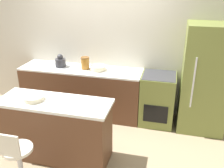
{
  "coord_description": "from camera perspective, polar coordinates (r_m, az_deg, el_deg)",
  "views": [
    {
      "loc": [
        1.28,
        -3.73,
        2.44
      ],
      "look_at": [
        0.43,
        -0.34,
        0.95
      ],
      "focal_mm": 40.0,
      "sensor_mm": 36.0,
      "label": 1
    }
  ],
  "objects": [
    {
      "name": "ground_plane",
      "position": [
        4.64,
        -4.12,
        -8.73
      ],
      "size": [
        14.0,
        14.0,
        0.0
      ],
      "primitive_type": "plane",
      "color": "#998466"
    },
    {
      "name": "kitchen_island",
      "position": [
        3.69,
        -12.51,
        -10.12
      ],
      "size": [
        1.57,
        0.56,
        0.91
      ],
      "color": "brown",
      "rests_on": "ground_plane"
    },
    {
      "name": "kettle",
      "position": [
        4.75,
        -11.7,
        5.03
      ],
      "size": [
        0.19,
        0.19,
        0.24
      ],
      "color": "#333338",
      "rests_on": "back_counter"
    },
    {
      "name": "fruit_bowl",
      "position": [
        3.56,
        -17.51,
        -3.09
      ],
      "size": [
        0.28,
        0.28,
        0.06
      ],
      "color": "beige",
      "rests_on": "kitchen_island"
    },
    {
      "name": "back_counter",
      "position": [
        4.8,
        -6.96,
        -1.58
      ],
      "size": [
        2.27,
        0.6,
        0.91
      ],
      "color": "brown",
      "rests_on": "ground_plane"
    },
    {
      "name": "canister_jar",
      "position": [
        4.56,
        -6.15,
        4.81
      ],
      "size": [
        0.15,
        0.15,
        0.22
      ],
      "color": "#9E6623",
      "rests_on": "back_counter"
    },
    {
      "name": "mixing_bowl",
      "position": [
        4.5,
        -3.16,
        3.75
      ],
      "size": [
        0.28,
        0.28,
        0.08
      ],
      "color": "beige",
      "rests_on": "back_counter"
    },
    {
      "name": "wall_back",
      "position": [
        4.71,
        -2.1,
        9.05
      ],
      "size": [
        8.0,
        0.06,
        2.6
      ],
      "color": "beige",
      "rests_on": "ground_plane"
    },
    {
      "name": "stool_chair",
      "position": [
        3.38,
        -20.77,
        -15.72
      ],
      "size": [
        0.37,
        0.37,
        0.84
      ],
      "color": "#B7B7BC",
      "rests_on": "ground_plane"
    },
    {
      "name": "oven_range",
      "position": [
        4.52,
        10.35,
        -3.39
      ],
      "size": [
        0.58,
        0.61,
        0.91
      ],
      "color": "olive",
      "rests_on": "ground_plane"
    },
    {
      "name": "refrigerator",
      "position": [
        4.36,
        20.5,
        0.96
      ],
      "size": [
        0.74,
        0.65,
        1.81
      ],
      "color": "olive",
      "rests_on": "ground_plane"
    }
  ]
}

